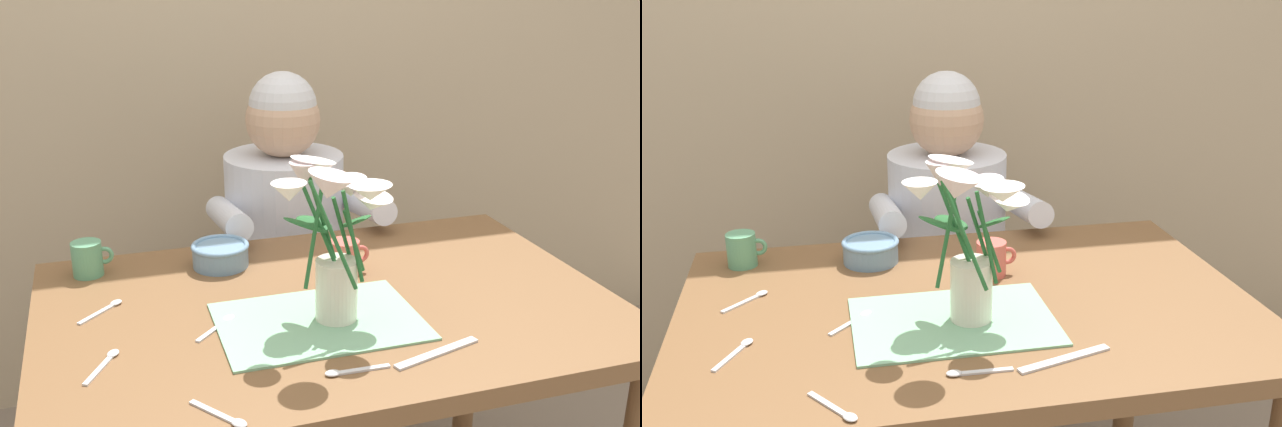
{
  "view_description": "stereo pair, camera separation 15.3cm",
  "coord_description": "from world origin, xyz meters",
  "views": [
    {
      "loc": [
        -0.44,
        -1.33,
        1.42
      ],
      "look_at": [
        -0.0,
        0.05,
        0.92
      ],
      "focal_mm": 41.15,
      "sensor_mm": 36.0,
      "label": 1
    },
    {
      "loc": [
        -0.29,
        -1.37,
        1.42
      ],
      "look_at": [
        -0.0,
        0.05,
        0.92
      ],
      "focal_mm": 41.15,
      "sensor_mm": 36.0,
      "label": 2
    }
  ],
  "objects": [
    {
      "name": "spoon_4",
      "position": [
        -0.28,
        -0.35,
        0.74
      ],
      "size": [
        0.08,
        0.1,
        0.01
      ],
      "color": "silver",
      "rests_on": "dining_table"
    },
    {
      "name": "ceramic_mug",
      "position": [
        -0.48,
        0.3,
        0.78
      ],
      "size": [
        0.09,
        0.07,
        0.08
      ],
      "color": "#569970",
      "rests_on": "dining_table"
    },
    {
      "name": "ceramic_bowl",
      "position": [
        -0.18,
        0.26,
        0.77
      ],
      "size": [
        0.14,
        0.14,
        0.06
      ],
      "color": "#6689A8",
      "rests_on": "dining_table"
    },
    {
      "name": "spoon_2",
      "position": [
        -0.46,
        -0.12,
        0.74
      ],
      "size": [
        0.07,
        0.11,
        0.01
      ],
      "color": "silver",
      "rests_on": "dining_table"
    },
    {
      "name": "striped_placemat",
      "position": [
        -0.05,
        -0.08,
        0.74
      ],
      "size": [
        0.4,
        0.28,
        0.0
      ],
      "primitive_type": "cube",
      "color": "#7AB289",
      "rests_on": "dining_table"
    },
    {
      "name": "spoon_3",
      "position": [
        -0.45,
        0.1,
        0.74
      ],
      "size": [
        0.1,
        0.09,
        0.01
      ],
      "color": "silver",
      "rests_on": "dining_table"
    },
    {
      "name": "seated_person",
      "position": [
        0.07,
        0.62,
        0.56
      ],
      "size": [
        0.45,
        0.47,
        1.14
      ],
      "rotation": [
        0.0,
        0.0,
        -0.05
      ],
      "color": "#4C4C56",
      "rests_on": "ground_plane"
    },
    {
      "name": "dinner_knife",
      "position": [
        0.12,
        -0.27,
        0.74
      ],
      "size": [
        0.19,
        0.07,
        0.0
      ],
      "primitive_type": "cube",
      "rotation": [
        0.0,
        0.0,
        0.28
      ],
      "color": "silver",
      "rests_on": "dining_table"
    },
    {
      "name": "spoon_1",
      "position": [
        -0.24,
        -0.04,
        0.74
      ],
      "size": [
        0.1,
        0.09,
        0.01
      ],
      "color": "silver",
      "rests_on": "dining_table"
    },
    {
      "name": "wood_panel_backdrop",
      "position": [
        0.0,
        1.05,
        1.25
      ],
      "size": [
        4.0,
        0.1,
        2.5
      ],
      "primitive_type": "cube",
      "color": "tan",
      "rests_on": "ground_plane"
    },
    {
      "name": "dining_table",
      "position": [
        0.0,
        0.0,
        0.64
      ],
      "size": [
        1.2,
        0.8,
        0.74
      ],
      "color": "brown",
      "rests_on": "ground_plane"
    },
    {
      "name": "spoon_0",
      "position": [
        -0.06,
        -0.28,
        0.74
      ],
      "size": [
        0.12,
        0.02,
        0.01
      ],
      "color": "silver",
      "rests_on": "dining_table"
    },
    {
      "name": "tea_cup",
      "position": [
        0.08,
        0.13,
        0.78
      ],
      "size": [
        0.09,
        0.07,
        0.08
      ],
      "color": "#CC564C",
      "rests_on": "dining_table"
    },
    {
      "name": "flower_vase",
      "position": [
        -0.02,
        -0.09,
        0.94
      ],
      "size": [
        0.27,
        0.27,
        0.34
      ],
      "color": "silver",
      "rests_on": "dining_table"
    }
  ]
}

